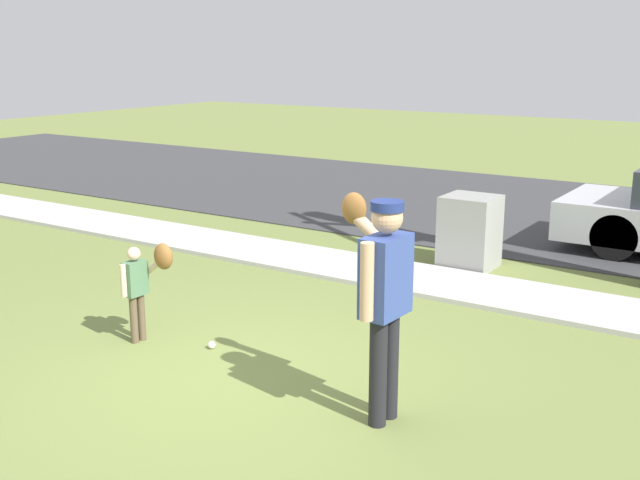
{
  "coord_description": "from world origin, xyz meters",
  "views": [
    {
      "loc": [
        4.11,
        -4.83,
        2.85
      ],
      "look_at": [
        0.06,
        1.36,
        1.0
      ],
      "focal_mm": 43.44,
      "sensor_mm": 36.0,
      "label": 1
    }
  ],
  "objects_px": {
    "person_adult": "(382,286)",
    "baseball": "(212,345)",
    "person_child": "(144,278)",
    "utility_cabinet": "(470,232)"
  },
  "relations": [
    {
      "from": "baseball",
      "to": "person_adult",
      "type": "bearing_deg",
      "value": -10.48
    },
    {
      "from": "person_adult",
      "to": "person_child",
      "type": "xyz_separation_m",
      "value": [
        -2.73,
        0.17,
        -0.43
      ]
    },
    {
      "from": "person_adult",
      "to": "baseball",
      "type": "relative_size",
      "value": 23.72
    },
    {
      "from": "person_adult",
      "to": "utility_cabinet",
      "type": "distance_m",
      "value": 4.64
    },
    {
      "from": "person_adult",
      "to": "baseball",
      "type": "distance_m",
      "value": 2.36
    },
    {
      "from": "person_child",
      "to": "utility_cabinet",
      "type": "relative_size",
      "value": 1.06
    },
    {
      "from": "person_adult",
      "to": "utility_cabinet",
      "type": "relative_size",
      "value": 1.83
    },
    {
      "from": "person_child",
      "to": "utility_cabinet",
      "type": "height_order",
      "value": "person_child"
    },
    {
      "from": "utility_cabinet",
      "to": "person_child",
      "type": "bearing_deg",
      "value": -110.68
    },
    {
      "from": "person_adult",
      "to": "baseball",
      "type": "bearing_deg",
      "value": -7.35
    }
  ]
}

